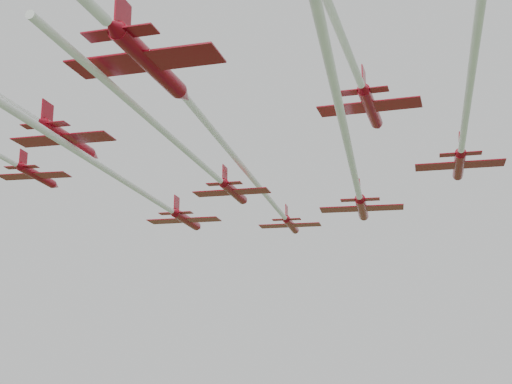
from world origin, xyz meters
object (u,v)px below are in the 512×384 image
Objects in this scene: jet_row2_right at (355,178)px; jet_row3_mid at (204,166)px; jet_row3_right at (463,133)px; jet_lead at (269,198)px; jet_row2_left at (139,190)px.

jet_row3_mid is at bearing -146.23° from jet_row2_right.
jet_row3_right is at bearing -48.76° from jet_row2_right.
jet_row2_right is 15.95m from jet_row3_mid.
jet_row2_right is (16.36, -9.35, -1.96)m from jet_lead.
jet_lead is 18.86m from jet_row2_left.
jet_row2_left is at bearing 179.62° from jet_row2_right.
jet_lead is 18.94m from jet_row2_right.
jet_row2_right is (21.08, 8.80, 0.07)m from jet_row2_left.
jet_lead reaches higher than jet_row3_right.
jet_row2_left is 13.16m from jet_row3_mid.
jet_lead reaches higher than jet_row2_left.
jet_lead is at bearing 131.52° from jet_row3_right.
jet_lead reaches higher than jet_row3_mid.
jet_row3_mid is (-8.73, -13.34, -0.51)m from jet_row2_right.
jet_row3_right is (13.07, -6.30, 0.55)m from jet_row2_right.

